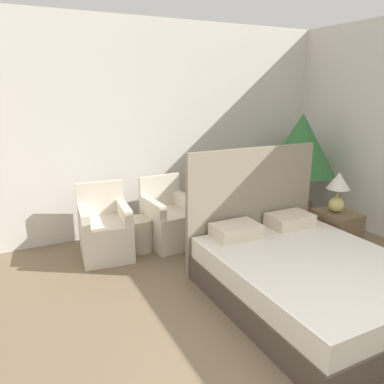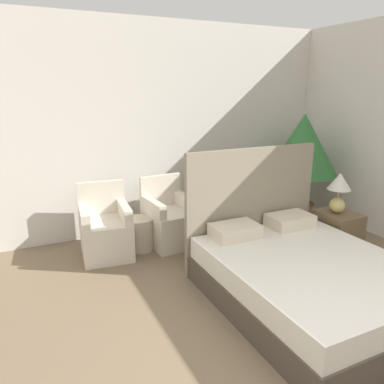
{
  "view_description": "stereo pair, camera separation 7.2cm",
  "coord_description": "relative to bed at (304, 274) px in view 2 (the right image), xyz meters",
  "views": [
    {
      "loc": [
        -1.86,
        -1.11,
        2.02
      ],
      "look_at": [
        0.04,
        2.71,
        0.82
      ],
      "focal_mm": 35.0,
      "sensor_mm": 36.0,
      "label": 1
    },
    {
      "loc": [
        -1.8,
        -1.15,
        2.02
      ],
      "look_at": [
        0.04,
        2.71,
        0.82
      ],
      "focal_mm": 35.0,
      "sensor_mm": 36.0,
      "label": 2
    }
  ],
  "objects": [
    {
      "name": "wall_back",
      "position": [
        -0.56,
        2.54,
        1.16
      ],
      "size": [
        10.0,
        0.06,
        2.9
      ],
      "color": "silver",
      "rests_on": "ground_plane"
    },
    {
      "name": "bed",
      "position": [
        0.0,
        0.0,
        0.0
      ],
      "size": [
        1.66,
        2.02,
        1.38
      ],
      "color": "#4C4238",
      "rests_on": "ground_plane"
    },
    {
      "name": "armchair_near_window_left",
      "position": [
        -1.47,
        1.86,
        0.01
      ],
      "size": [
        0.64,
        0.71,
        0.88
      ],
      "rotation": [
        0.0,
        0.0,
        -0.1
      ],
      "color": "beige",
      "rests_on": "ground_plane"
    },
    {
      "name": "armchair_near_window_right",
      "position": [
        -0.62,
        1.86,
        0.01
      ],
      "size": [
        0.63,
        0.7,
        0.88
      ],
      "rotation": [
        0.0,
        0.0,
        0.08
      ],
      "color": "beige",
      "rests_on": "ground_plane"
    },
    {
      "name": "potted_palm",
      "position": [
        1.5,
        1.81,
        0.85
      ],
      "size": [
        1.04,
        1.04,
        1.65
      ],
      "color": "brown",
      "rests_on": "ground_plane"
    },
    {
      "name": "nightstand",
      "position": [
        1.05,
        0.61,
        -0.0
      ],
      "size": [
        0.42,
        0.48,
        0.57
      ],
      "color": "brown",
      "rests_on": "ground_plane"
    },
    {
      "name": "table_lamp",
      "position": [
        1.03,
        0.63,
        0.58
      ],
      "size": [
        0.27,
        0.27,
        0.49
      ],
      "color": "tan",
      "rests_on": "nightstand"
    },
    {
      "name": "side_table",
      "position": [
        -1.05,
        1.85,
        -0.08
      ],
      "size": [
        0.35,
        0.35,
        0.42
      ],
      "color": "#B7AD93",
      "rests_on": "ground_plane"
    }
  ]
}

